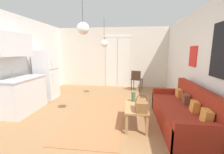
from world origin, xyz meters
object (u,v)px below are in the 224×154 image
(couch, at_px, (183,114))
(bamboo_vase, at_px, (133,97))
(refrigerator, at_px, (47,75))
(pendant_lamp_far, at_px, (104,43))
(accent_chair, at_px, (137,79))
(handbag, at_px, (141,105))
(pendant_lamp_near, at_px, (83,28))
(coffee_table, at_px, (136,108))

(couch, distance_m, bamboo_vase, 1.11)
(refrigerator, relative_size, pendant_lamp_far, 1.80)
(bamboo_vase, xyz_separation_m, accent_chair, (0.19, 2.62, -0.07))
(handbag, height_order, accent_chair, accent_chair)
(bamboo_vase, bearing_deg, pendant_lamp_near, -165.56)
(bamboo_vase, relative_size, handbag, 1.29)
(coffee_table, xyz_separation_m, pendant_lamp_near, (-1.12, -0.02, 1.67))
(refrigerator, bearing_deg, couch, -20.81)
(coffee_table, distance_m, pendant_lamp_far, 2.46)
(handbag, distance_m, refrigerator, 3.52)
(refrigerator, bearing_deg, pendant_lamp_far, 5.44)
(pendant_lamp_far, bearing_deg, refrigerator, -174.56)
(bamboo_vase, bearing_deg, handbag, -74.62)
(accent_chair, bearing_deg, pendant_lamp_far, 64.11)
(coffee_table, bearing_deg, refrigerator, 152.56)
(couch, relative_size, bamboo_vase, 4.69)
(handbag, bearing_deg, coffee_table, 107.62)
(bamboo_vase, bearing_deg, couch, -11.75)
(couch, bearing_deg, accent_chair, 106.87)
(pendant_lamp_near, bearing_deg, handbag, -11.45)
(accent_chair, height_order, pendant_lamp_far, pendant_lamp_far)
(couch, xyz_separation_m, bamboo_vase, (-1.05, 0.22, 0.27))
(coffee_table, relative_size, refrigerator, 0.56)
(accent_chair, height_order, pendant_lamp_near, pendant_lamp_near)
(bamboo_vase, distance_m, handbag, 0.54)
(accent_chair, bearing_deg, bamboo_vase, 104.02)
(handbag, xyz_separation_m, refrigerator, (-3.02, 1.79, 0.26))
(pendant_lamp_near, distance_m, pendant_lamp_far, 1.75)
(pendant_lamp_far, bearing_deg, bamboo_vase, -57.57)
(bamboo_vase, relative_size, refrigerator, 0.28)
(pendant_lamp_near, xyz_separation_m, pendant_lamp_far, (0.13, 1.74, -0.21))
(pendant_lamp_far, bearing_deg, handbag, -61.58)
(couch, distance_m, pendant_lamp_far, 3.03)
(coffee_table, relative_size, accent_chair, 1.09)
(refrigerator, distance_m, accent_chair, 3.37)
(coffee_table, distance_m, bamboo_vase, 0.31)
(pendant_lamp_far, bearing_deg, coffee_table, -60.05)
(handbag, bearing_deg, pendant_lamp_far, 118.42)
(bamboo_vase, relative_size, pendant_lamp_near, 0.64)
(couch, xyz_separation_m, handbag, (-0.91, -0.30, 0.26))
(bamboo_vase, bearing_deg, coffee_table, -77.09)
(coffee_table, bearing_deg, accent_chair, 87.29)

